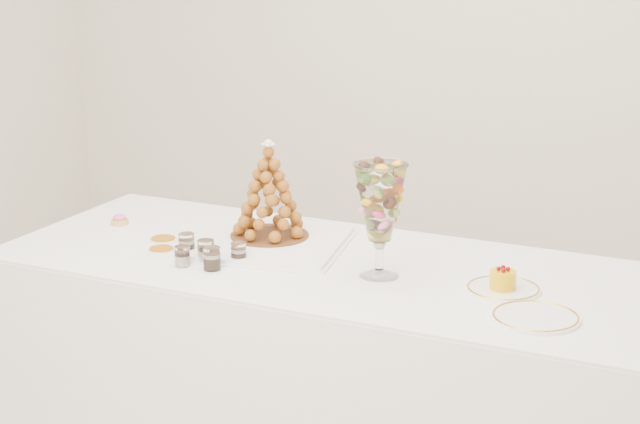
% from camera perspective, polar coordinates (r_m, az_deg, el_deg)
% --- Properties ---
extents(buffet_table, '(2.21, 0.92, 0.83)m').
position_cam_1_polar(buffet_table, '(3.58, 0.63, -9.04)').
color(buffet_table, white).
rests_on(buffet_table, ground).
extents(lace_tray, '(0.69, 0.56, 0.02)m').
position_cam_1_polar(lace_tray, '(3.61, -3.78, -1.59)').
color(lace_tray, white).
rests_on(lace_tray, buffet_table).
extents(macaron_vase, '(0.16, 0.16, 0.35)m').
position_cam_1_polar(macaron_vase, '(3.24, 3.23, 0.43)').
color(macaron_vase, white).
rests_on(macaron_vase, buffet_table).
extents(cake_plate, '(0.22, 0.22, 0.01)m').
position_cam_1_polar(cake_plate, '(3.22, 9.74, -4.08)').
color(cake_plate, white).
rests_on(cake_plate, buffet_table).
extents(spare_plate, '(0.24, 0.24, 0.01)m').
position_cam_1_polar(spare_plate, '(3.02, 11.42, -5.54)').
color(spare_plate, white).
rests_on(spare_plate, buffet_table).
extents(pink_tart, '(0.06, 0.06, 0.04)m').
position_cam_1_polar(pink_tart, '(3.90, -10.64, -0.42)').
color(pink_tart, tan).
rests_on(pink_tart, buffet_table).
extents(verrine_a, '(0.07, 0.07, 0.07)m').
position_cam_1_polar(verrine_a, '(3.52, -7.13, -1.70)').
color(verrine_a, white).
rests_on(verrine_a, buffet_table).
extents(verrine_b, '(0.07, 0.07, 0.07)m').
position_cam_1_polar(verrine_b, '(3.44, -6.10, -2.09)').
color(verrine_b, white).
rests_on(verrine_b, buffet_table).
extents(verrine_c, '(0.05, 0.05, 0.07)m').
position_cam_1_polar(verrine_c, '(3.42, -4.37, -2.19)').
color(verrine_c, white).
rests_on(verrine_c, buffet_table).
extents(verrine_d, '(0.06, 0.06, 0.07)m').
position_cam_1_polar(verrine_d, '(3.41, -7.36, -2.35)').
color(verrine_d, white).
rests_on(verrine_d, buffet_table).
extents(verrine_e, '(0.07, 0.07, 0.07)m').
position_cam_1_polar(verrine_e, '(3.36, -5.79, -2.48)').
color(verrine_e, white).
rests_on(verrine_e, buffet_table).
extents(ramekin_back, '(0.09, 0.09, 0.03)m').
position_cam_1_polar(ramekin_back, '(3.62, -8.36, -1.63)').
color(ramekin_back, white).
rests_on(ramekin_back, buffet_table).
extents(ramekin_front, '(0.09, 0.09, 0.03)m').
position_cam_1_polar(ramekin_front, '(3.51, -8.46, -2.17)').
color(ramekin_front, white).
rests_on(ramekin_front, buffet_table).
extents(croquembouche, '(0.27, 0.27, 0.33)m').
position_cam_1_polar(croquembouche, '(3.59, -2.74, 1.20)').
color(croquembouche, brown).
rests_on(croquembouche, lace_tray).
extents(mousse_cake, '(0.08, 0.08, 0.07)m').
position_cam_1_polar(mousse_cake, '(3.20, 9.72, -3.56)').
color(mousse_cake, '#E8AF0A').
rests_on(mousse_cake, cake_plate).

